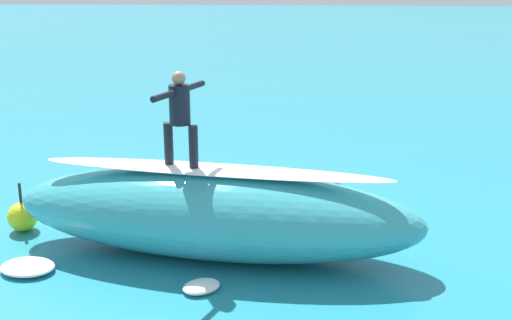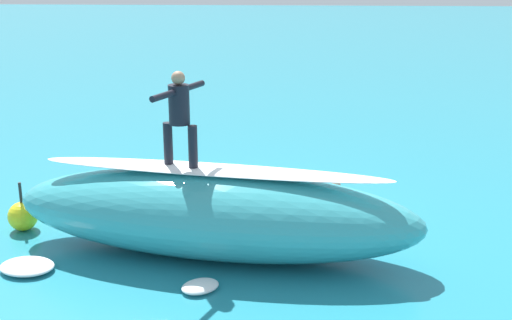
{
  "view_description": "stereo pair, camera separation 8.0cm",
  "coord_description": "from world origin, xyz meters",
  "px_view_note": "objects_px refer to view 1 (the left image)",
  "views": [
    {
      "loc": [
        -0.93,
        13.0,
        5.12
      ],
      "look_at": [
        -0.33,
        0.27,
        1.25
      ],
      "focal_mm": 47.5,
      "sensor_mm": 36.0,
      "label": 1
    },
    {
      "loc": [
        -1.01,
        13.0,
        5.12
      ],
      "look_at": [
        -0.33,
        0.27,
        1.25
      ],
      "focal_mm": 47.5,
      "sensor_mm": 36.0,
      "label": 2
    }
  ],
  "objects_px": {
    "surfboard_paddling": "(314,192)",
    "buoy_marker": "(23,217)",
    "surfer_paddling": "(308,184)",
    "surfer_riding": "(180,112)",
    "surfboard_riding": "(182,168)"
  },
  "relations": [
    {
      "from": "surfboard_paddling",
      "to": "surfer_paddling",
      "type": "relative_size",
      "value": 1.39
    },
    {
      "from": "surfer_riding",
      "to": "buoy_marker",
      "type": "height_order",
      "value": "surfer_riding"
    },
    {
      "from": "surfer_riding",
      "to": "surfboard_paddling",
      "type": "bearing_deg",
      "value": -104.23
    },
    {
      "from": "surfboard_paddling",
      "to": "buoy_marker",
      "type": "relative_size",
      "value": 2.36
    },
    {
      "from": "surfer_paddling",
      "to": "surfboard_riding",
      "type": "bearing_deg",
      "value": -97.42
    },
    {
      "from": "surfer_riding",
      "to": "buoy_marker",
      "type": "bearing_deg",
      "value": 8.94
    },
    {
      "from": "surfboard_riding",
      "to": "surfer_paddling",
      "type": "relative_size",
      "value": 1.2
    },
    {
      "from": "surfboard_paddling",
      "to": "buoy_marker",
      "type": "distance_m",
      "value": 6.18
    },
    {
      "from": "surfboard_riding",
      "to": "surfer_paddling",
      "type": "bearing_deg",
      "value": -102.34
    },
    {
      "from": "surfboard_riding",
      "to": "buoy_marker",
      "type": "relative_size",
      "value": 2.04
    },
    {
      "from": "surfboard_paddling",
      "to": "surfer_riding",
      "type": "bearing_deg",
      "value": -99.3
    },
    {
      "from": "buoy_marker",
      "to": "surfer_paddling",
      "type": "bearing_deg",
      "value": -155.98
    },
    {
      "from": "surfer_paddling",
      "to": "surfboard_paddling",
      "type": "bearing_deg",
      "value": 0.0
    },
    {
      "from": "surfer_paddling",
      "to": "surfer_riding",
      "type": "bearing_deg",
      "value": -97.42
    },
    {
      "from": "surfboard_riding",
      "to": "surfer_riding",
      "type": "xyz_separation_m",
      "value": [
        -0.0,
        -0.0,
        1.0
      ]
    }
  ]
}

